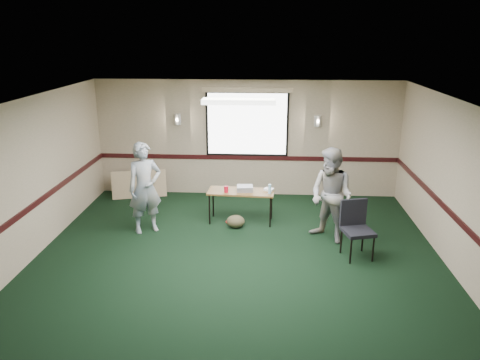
# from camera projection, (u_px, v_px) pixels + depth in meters

# --- Properties ---
(ground) EXTENTS (8.00, 8.00, 0.00)m
(ground) POSITION_uv_depth(u_px,v_px,m) (235.00, 276.00, 7.45)
(ground) COLOR black
(ground) RESTS_ON ground
(room_shell) EXTENTS (8.00, 8.02, 8.00)m
(room_shell) POSITION_uv_depth(u_px,v_px,m) (243.00, 148.00, 9.00)
(room_shell) COLOR tan
(room_shell) RESTS_ON ground
(folding_table) EXTENTS (1.36, 0.61, 0.66)m
(folding_table) POSITION_uv_depth(u_px,v_px,m) (241.00, 193.00, 9.42)
(folding_table) COLOR brown
(folding_table) RESTS_ON ground
(projector) EXTENTS (0.33, 0.29, 0.11)m
(projector) POSITION_uv_depth(u_px,v_px,m) (245.00, 188.00, 9.39)
(projector) COLOR gray
(projector) RESTS_ON folding_table
(game_console) EXTENTS (0.22, 0.20, 0.05)m
(game_console) POSITION_uv_depth(u_px,v_px,m) (269.00, 189.00, 9.42)
(game_console) COLOR white
(game_console) RESTS_ON folding_table
(red_cup) EXTENTS (0.09, 0.09, 0.13)m
(red_cup) POSITION_uv_depth(u_px,v_px,m) (226.00, 189.00, 9.31)
(red_cup) COLOR red
(red_cup) RESTS_ON folding_table
(water_bottle) EXTENTS (0.06, 0.06, 0.20)m
(water_bottle) POSITION_uv_depth(u_px,v_px,m) (270.00, 189.00, 9.21)
(water_bottle) COLOR #8BC6E4
(water_bottle) RESTS_ON folding_table
(duffel_bag) EXTENTS (0.43, 0.37, 0.26)m
(duffel_bag) POSITION_uv_depth(u_px,v_px,m) (236.00, 221.00, 9.27)
(duffel_bag) COLOR brown
(duffel_bag) RESTS_ON ground
(cable_coil) EXTENTS (0.33, 0.33, 0.01)m
(cable_coil) POSITION_uv_depth(u_px,v_px,m) (233.00, 222.00, 9.57)
(cable_coil) COLOR red
(cable_coil) RESTS_ON ground
(folded_table) EXTENTS (1.25, 0.51, 0.64)m
(folded_table) POSITION_uv_depth(u_px,v_px,m) (139.00, 184.00, 10.92)
(folded_table) COLOR tan
(folded_table) RESTS_ON ground
(conference_chair) EXTENTS (0.59, 0.61, 0.98)m
(conference_chair) POSITION_uv_depth(u_px,v_px,m) (356.00, 224.00, 8.01)
(conference_chair) COLOR black
(conference_chair) RESTS_ON ground
(person_left) EXTENTS (0.77, 0.69, 1.77)m
(person_left) POSITION_uv_depth(u_px,v_px,m) (145.00, 188.00, 8.90)
(person_left) COLOR #3A5B81
(person_left) RESTS_ON ground
(person_right) EXTENTS (1.08, 1.07, 1.76)m
(person_right) POSITION_uv_depth(u_px,v_px,m) (331.00, 196.00, 8.50)
(person_right) COLOR #6977A4
(person_right) RESTS_ON ground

